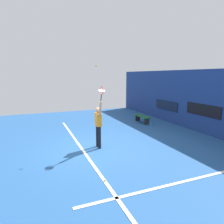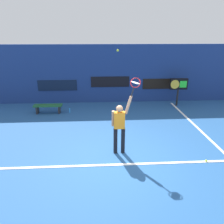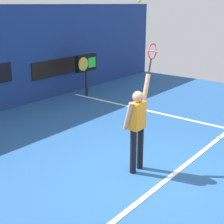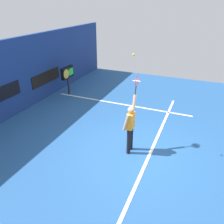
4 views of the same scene
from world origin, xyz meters
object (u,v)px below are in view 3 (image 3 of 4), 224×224
object	(u,v)px
spare_ball	(218,138)
tennis_ball	(140,1)
tennis_racket	(152,53)
scoreboard_clock	(86,65)
tennis_player	(137,124)

from	to	relation	value
spare_ball	tennis_ball	bearing A→B (deg)	166.57
tennis_racket	scoreboard_clock	size ratio (longest dim) A/B	0.41
tennis_player	scoreboard_clock	distance (m)	6.02
tennis_ball	scoreboard_clock	world-z (taller)	tennis_ball
tennis_player	spare_ball	bearing A→B (deg)	-14.58
tennis_player	spare_ball	distance (m)	2.94
tennis_racket	tennis_ball	xyz separation A→B (m)	(-0.54, -0.03, 0.97)
scoreboard_clock	spare_ball	size ratio (longest dim) A/B	22.62
tennis_ball	scoreboard_clock	xyz separation A→B (m)	(3.76, 4.80, -2.16)
tennis_racket	spare_ball	xyz separation A→B (m)	(2.23, -0.69, -2.33)
scoreboard_clock	spare_ball	bearing A→B (deg)	-100.27
scoreboard_clock	tennis_ball	bearing A→B (deg)	-128.03
tennis_ball	spare_ball	distance (m)	4.36
tennis_player	spare_ball	world-z (taller)	tennis_player
tennis_player	scoreboard_clock	xyz separation A→B (m)	(3.68, 4.77, 0.17)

